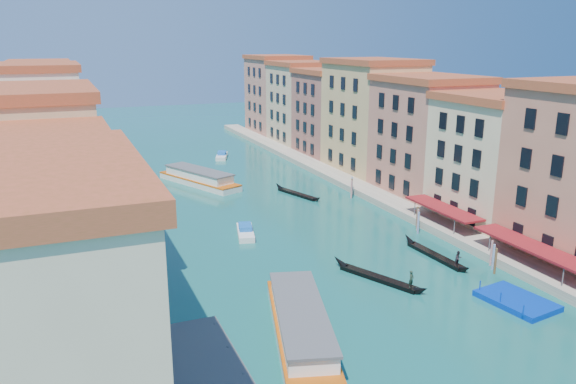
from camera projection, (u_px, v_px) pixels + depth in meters
name	position (u px, v px, depth m)	size (l,w,h in m)	color
left_bank_palazzos	(38.00, 149.00, 76.61)	(12.80, 128.40, 21.00)	#CFB68F
right_bank_palazzos	(389.00, 126.00, 97.29)	(12.80, 128.40, 21.00)	#A04F33
quay	(347.00, 182.00, 96.79)	(4.00, 140.00, 1.00)	gray
restaurant_awnings	(538.00, 249.00, 58.67)	(3.20, 44.55, 3.12)	maroon
mooring_poles_right	(476.00, 250.00, 63.17)	(1.44, 54.24, 3.20)	brown
vaporetto_near	(301.00, 325.00, 46.62)	(9.10, 18.91, 2.75)	silver
vaporetto_far	(199.00, 178.00, 96.74)	(10.97, 18.08, 2.67)	silver
gondola_fore	(378.00, 277.00, 58.19)	(5.84, 11.34, 2.41)	black
gondola_right	(436.00, 255.00, 64.05)	(1.55, 11.75, 2.34)	black
gondola_far	(297.00, 193.00, 90.26)	(4.28, 11.12, 1.62)	black
motorboat_mid	(245.00, 231.00, 71.73)	(3.40, 6.50, 1.29)	white
motorboat_far	(222.00, 156.00, 118.80)	(4.18, 6.84, 1.35)	silver
blue_dock	(517.00, 301.00, 53.06)	(5.44, 7.34, 0.56)	#002EA6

